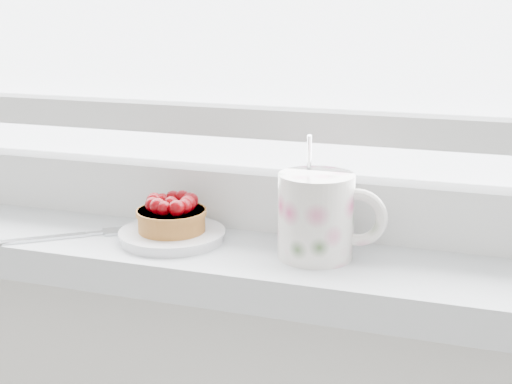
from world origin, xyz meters
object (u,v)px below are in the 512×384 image
at_px(raspberry_tart, 172,214).
at_px(saucer, 172,235).
at_px(floral_mug, 319,214).
at_px(fork, 72,236).

bearing_deg(raspberry_tart, saucer, -136.29).
distance_m(floral_mug, fork, 0.30).
relative_size(saucer, fork, 0.73).
bearing_deg(saucer, floral_mug, 0.40).
height_order(raspberry_tart, floral_mug, floral_mug).
bearing_deg(saucer, raspberry_tart, 43.71).
distance_m(raspberry_tart, floral_mug, 0.17).
bearing_deg(fork, raspberry_tart, 13.29).
distance_m(saucer, floral_mug, 0.18).
xyz_separation_m(raspberry_tart, fork, (-0.12, -0.03, -0.03)).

